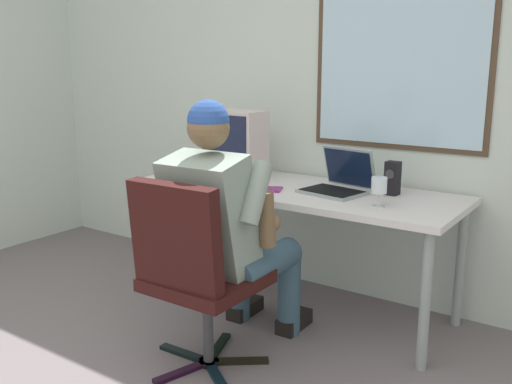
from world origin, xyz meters
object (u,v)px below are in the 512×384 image
person_seated (227,226)px  cd_case (269,189)px  office_chair (192,266)px  coffee_mug (181,171)px  desk_speaker (392,178)px  wine_glass (379,187)px  desk (296,199)px  crt_monitor (234,140)px  laptop (340,181)px

person_seated → cd_case: bearing=101.0°
office_chair → coffee_mug: (-0.73, 0.75, 0.24)m
desk_speaker → coffee_mug: 1.27m
office_chair → person_seated: person_seated is taller
person_seated → wine_glass: 0.77m
desk → cd_case: size_ratio=10.41×
crt_monitor → cd_case: (0.34, -0.15, -0.23)m
person_seated → cd_case: (-0.10, 0.52, 0.07)m
wine_glass → crt_monitor: bearing=171.2°
office_chair → wine_glass: office_chair is taller
crt_monitor → laptop: (0.69, 0.04, -0.18)m
crt_monitor → wine_glass: crt_monitor is taller
wine_glass → office_chair: bearing=-125.2°
person_seated → cd_case: 0.53m
desk_speaker → wine_glass: bearing=-81.3°
coffee_mug → person_seated: bearing=-34.0°
desk → cd_case: 0.18m
desk → desk_speaker: 0.55m
wine_glass → coffee_mug: 1.27m
crt_monitor → desk_speaker: 0.97m
desk → crt_monitor: size_ratio=4.50×
laptop → desk_speaker: 0.28m
cd_case → person_seated: bearing=-79.0°
person_seated → crt_monitor: 0.86m
person_seated → crt_monitor: bearing=123.9°
person_seated → desk_speaker: size_ratio=6.95×
office_chair → crt_monitor: size_ratio=2.23×
crt_monitor → person_seated: bearing=-56.1°
desk → cd_case: (-0.09, -0.14, 0.07)m
wine_glass → laptop: bearing=147.8°
wine_glass → cd_case: bearing=179.4°
office_chair → person_seated: 0.29m
office_chair → laptop: (0.24, 0.96, 0.25)m
person_seated → laptop: (0.24, 0.70, 0.13)m
desk → office_chair: size_ratio=2.02×
desk → person_seated: bearing=-89.2°
laptop → coffee_mug: bearing=-167.4°
desk → crt_monitor: crt_monitor is taller
person_seated → cd_case: person_seated is taller
coffee_mug → laptop: bearing=12.6°
crt_monitor → laptop: crt_monitor is taller
crt_monitor → coffee_mug: 0.38m
office_chair → laptop: bearing=76.2°
coffee_mug → desk_speaker: bearing=14.1°
cd_case → desk_speaker: bearing=24.7°
laptop → cd_case: size_ratio=2.09×
desk → office_chair: office_chair is taller
laptop → desk_speaker: bearing=19.5°
office_chair → desk: bearing=91.0°
laptop → cd_case: bearing=-151.6°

